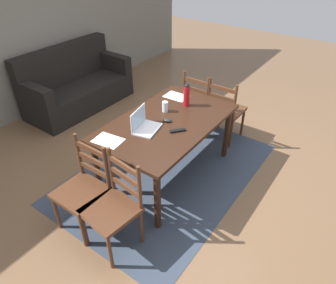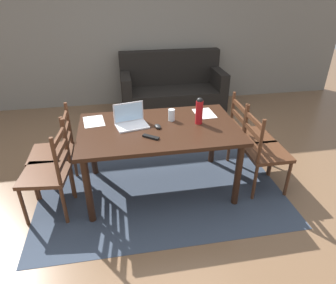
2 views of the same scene
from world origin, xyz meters
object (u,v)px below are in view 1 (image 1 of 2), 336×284
at_px(chair_right_far, 200,102).
at_px(tv_remote, 178,131).
at_px(chair_left_near, 114,207).
at_px(computer_mouse, 167,120).
at_px(water_bottle, 187,94).
at_px(chair_right_near, 225,110).
at_px(chair_left_far, 84,189).
at_px(couch, 76,86).
at_px(dining_table, 167,127).
at_px(laptop, 143,124).
at_px(drinking_glass, 165,107).

xyz_separation_m(chair_right_far, tv_remote, (-1.23, -0.42, 0.31)).
distance_m(chair_left_near, computer_mouse, 1.16).
bearing_deg(water_bottle, chair_right_near, -17.85).
distance_m(chair_right_far, computer_mouse, 1.19).
xyz_separation_m(chair_left_far, couch, (1.69, 2.12, -0.11)).
bearing_deg(dining_table, laptop, 159.03).
height_order(dining_table, chair_left_near, chair_left_near).
height_order(chair_right_near, laptop, laptop).
relative_size(laptop, tv_remote, 2.12).
bearing_deg(chair_left_near, chair_right_near, 0.13).
xyz_separation_m(dining_table, chair_left_near, (-1.11, -0.20, -0.21)).
bearing_deg(chair_right_near, dining_table, 169.84).
bearing_deg(chair_right_near, chair_left_far, 169.83).
bearing_deg(chair_right_near, chair_left_near, -179.87).
bearing_deg(couch, dining_table, -104.09).
relative_size(chair_right_far, laptop, 2.64).
bearing_deg(chair_left_far, chair_right_far, 0.02).
xyz_separation_m(couch, laptop, (-0.86, -2.21, 0.47)).
bearing_deg(tv_remote, dining_table, 11.35).
bearing_deg(laptop, drinking_glass, 4.44).
bearing_deg(dining_table, couch, 75.91).
relative_size(dining_table, tv_remote, 9.69).
distance_m(drinking_glass, computer_mouse, 0.24).
bearing_deg(chair_right_far, dining_table, -169.79).
bearing_deg(couch, tv_remote, -105.29).
distance_m(laptop, tv_remote, 0.37).
height_order(chair_right_near, chair_left_near, same).
bearing_deg(chair_left_near, tv_remote, -0.92).
xyz_separation_m(chair_left_far, chair_left_near, (-0.00, -0.40, 0.00)).
xyz_separation_m(chair_left_near, water_bottle, (1.54, 0.23, 0.45)).
bearing_deg(water_bottle, dining_table, -177.25).
bearing_deg(water_bottle, computer_mouse, -175.70).
xyz_separation_m(dining_table, chair_left_far, (-1.11, 0.20, -0.21)).
distance_m(chair_left_far, drinking_glass, 1.33).
xyz_separation_m(chair_left_near, drinking_glass, (1.27, 0.35, 0.37)).
xyz_separation_m(chair_right_far, computer_mouse, (-1.13, -0.21, 0.32)).
bearing_deg(laptop, chair_left_near, -159.35).
bearing_deg(tv_remote, drinking_glass, 1.56).
height_order(dining_table, laptop, laptop).
bearing_deg(couch, computer_mouse, -104.34).
distance_m(dining_table, chair_right_near, 1.15).
distance_m(chair_left_near, water_bottle, 1.62).
distance_m(chair_right_far, tv_remote, 1.33).
xyz_separation_m(chair_right_near, chair_left_near, (-2.23, -0.01, 0.00)).
distance_m(chair_right_near, couch, 2.57).
relative_size(chair_left_near, couch, 0.53).
distance_m(dining_table, chair_left_far, 1.15).
height_order(chair_right_far, tv_remote, chair_right_far).
relative_size(chair_left_far, computer_mouse, 9.50).
bearing_deg(computer_mouse, tv_remote, -126.67).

